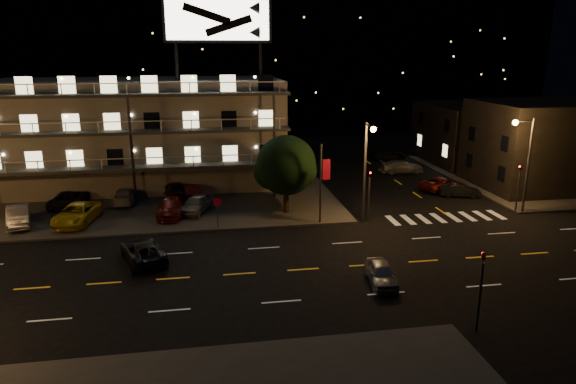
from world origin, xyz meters
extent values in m
plane|color=black|center=(0.00, 0.00, 0.00)|extent=(140.00, 140.00, 0.00)
cube|color=#353532|center=(-14.00, 20.00, 0.07)|extent=(44.00, 24.00, 0.15)
cube|color=#353532|center=(30.00, 20.00, 0.07)|extent=(16.00, 24.00, 0.15)
cube|color=gray|center=(-10.00, 24.00, 5.00)|extent=(28.00, 12.00, 10.00)
cube|color=gray|center=(-10.00, 24.00, 10.25)|extent=(28.00, 12.00, 0.50)
cube|color=#353532|center=(-10.00, 17.10, 3.15)|extent=(28.00, 1.80, 0.25)
cube|color=#353532|center=(-10.00, 17.10, 6.35)|extent=(28.00, 1.80, 0.25)
cube|color=#353532|center=(-10.00, 17.10, 9.55)|extent=(28.00, 1.80, 0.25)
cylinder|color=black|center=(-6.00, 22.00, 12.25)|extent=(0.36, 0.36, 3.50)
cylinder|color=black|center=(2.00, 22.00, 12.25)|extent=(0.36, 0.36, 3.50)
cube|color=black|center=(-2.00, 22.00, 16.00)|extent=(10.20, 0.50, 4.20)
cube|color=white|center=(-2.00, 21.70, 16.00)|extent=(9.60, 0.06, 3.60)
cube|color=black|center=(30.00, 16.00, 4.25)|extent=(14.00, 10.00, 8.50)
cube|color=black|center=(30.00, 28.00, 3.50)|extent=(14.00, 12.00, 7.00)
cube|color=black|center=(0.00, 70.00, 12.00)|extent=(120.00, 20.00, 24.00)
cylinder|color=#2D2D30|center=(8.50, 8.30, 4.00)|extent=(0.20, 0.20, 8.00)
cylinder|color=#2D2D30|center=(8.50, 7.50, 7.80)|extent=(0.12, 1.80, 0.12)
sphere|color=#FF9B3F|center=(8.50, 6.70, 7.70)|extent=(0.44, 0.44, 0.44)
cylinder|color=#2D2D30|center=(22.50, 8.30, 4.00)|extent=(0.20, 0.20, 8.00)
cylinder|color=#2D2D30|center=(21.70, 8.30, 7.80)|extent=(1.80, 0.12, 0.12)
sphere|color=#FF9B3F|center=(20.90, 8.30, 7.70)|extent=(0.44, 0.44, 0.44)
cylinder|color=#2D2D30|center=(9.00, 8.50, 1.80)|extent=(0.14, 0.14, 3.60)
imported|color=black|center=(9.00, 8.50, 4.10)|extent=(0.20, 0.16, 1.00)
sphere|color=#FF0C0C|center=(9.00, 8.38, 4.00)|extent=(0.14, 0.14, 0.14)
cylinder|color=#2D2D30|center=(9.00, -8.50, 1.80)|extent=(0.14, 0.14, 3.60)
imported|color=black|center=(9.00, -8.50, 4.10)|extent=(0.20, 0.16, 1.00)
sphere|color=#FF0C0C|center=(9.00, -8.38, 4.00)|extent=(0.14, 0.14, 0.14)
cylinder|color=#2D2D30|center=(22.00, 8.50, 1.80)|extent=(0.14, 0.14, 3.60)
imported|color=black|center=(22.00, 8.50, 4.10)|extent=(0.16, 0.20, 1.00)
sphere|color=#FF0C0C|center=(21.88, 8.50, 4.00)|extent=(0.14, 0.14, 0.14)
cylinder|color=#2D2D30|center=(5.00, 8.40, 3.20)|extent=(0.16, 0.16, 6.40)
cube|color=red|center=(5.45, 8.40, 4.40)|extent=(0.60, 0.04, 1.60)
cylinder|color=#2D2D30|center=(-3.00, 8.60, 1.10)|extent=(0.08, 0.08, 2.20)
cylinder|color=red|center=(-3.00, 8.55, 2.15)|extent=(0.91, 0.04, 0.91)
cylinder|color=black|center=(2.80, 11.48, 1.30)|extent=(0.48, 0.48, 2.29)
sphere|color=black|center=(2.80, 11.48, 4.16)|extent=(4.96, 4.96, 4.96)
sphere|color=black|center=(1.65, 11.86, 3.59)|extent=(3.05, 3.05, 3.05)
sphere|color=black|center=(3.85, 11.10, 3.78)|extent=(2.86, 2.86, 2.86)
imported|color=gray|center=(-18.25, 11.49, 0.89)|extent=(2.78, 4.75, 1.48)
imported|color=gold|center=(-13.90, 11.36, 0.90)|extent=(3.37, 5.74, 1.50)
imported|color=#5E130D|center=(-6.69, 12.06, 0.85)|extent=(2.23, 4.93, 1.40)
imported|color=gray|center=(-4.63, 12.69, 0.87)|extent=(3.30, 4.57, 1.44)
imported|color=black|center=(-15.57, 16.20, 0.83)|extent=(2.98, 5.20, 1.37)
imported|color=gray|center=(-10.89, 16.48, 0.82)|extent=(1.96, 4.67, 1.35)
imported|color=black|center=(-6.58, 17.49, 0.90)|extent=(2.90, 4.72, 1.50)
imported|color=#5E130D|center=(-5.06, 17.00, 0.80)|extent=(1.72, 4.08, 1.31)
imported|color=black|center=(19.72, 13.83, 0.61)|extent=(3.91, 2.36, 1.22)
imported|color=#5E130D|center=(19.06, 16.11, 0.67)|extent=(5.27, 3.73, 1.34)
imported|color=gray|center=(17.96, 24.03, 0.70)|extent=(4.96, 2.27, 1.41)
imported|color=black|center=(18.86, 31.03, 0.76)|extent=(4.50, 1.93, 1.51)
imported|color=gray|center=(6.17, -2.66, 0.63)|extent=(1.90, 3.85, 1.26)
imported|color=black|center=(-8.02, 3.04, 0.69)|extent=(3.74, 5.45, 1.38)
camera|label=1|loc=(-3.83, -29.16, 13.32)|focal=32.00mm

